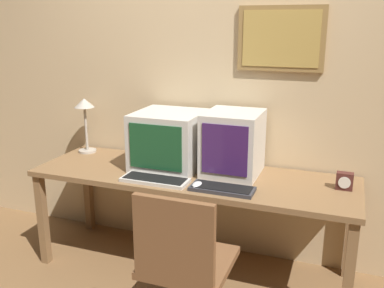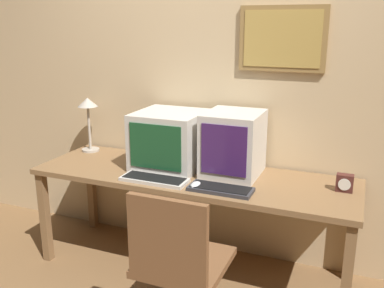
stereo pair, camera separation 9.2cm
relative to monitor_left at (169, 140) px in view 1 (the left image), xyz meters
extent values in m
cube|color=#D1B284|center=(0.20, 0.29, 0.40)|extent=(8.00, 0.05, 2.60)
cube|color=olive|center=(0.69, 0.25, 0.68)|extent=(0.56, 0.02, 0.41)
cube|color=#B79347|center=(0.69, 0.24, 0.68)|extent=(0.49, 0.01, 0.36)
cube|color=olive|center=(0.20, -0.09, -0.21)|extent=(2.14, 0.67, 0.04)
cube|color=olive|center=(-0.82, -0.37, -0.57)|extent=(0.06, 0.06, 0.67)
cube|color=olive|center=(1.22, -0.37, -0.57)|extent=(0.06, 0.06, 0.67)
cube|color=olive|center=(-0.82, 0.20, -0.57)|extent=(0.06, 0.06, 0.67)
cube|color=olive|center=(1.22, 0.20, -0.57)|extent=(0.06, 0.06, 0.67)
cube|color=beige|center=(0.00, 0.00, 0.00)|extent=(0.44, 0.44, 0.39)
cube|color=#194C28|center=(0.00, -0.22, 0.01)|extent=(0.36, 0.01, 0.30)
cube|color=beige|center=(0.45, 0.03, 0.01)|extent=(0.36, 0.39, 0.42)
cube|color=#3D1E56|center=(0.45, -0.17, 0.02)|extent=(0.29, 0.01, 0.32)
cube|color=beige|center=(0.03, -0.30, -0.18)|extent=(0.43, 0.16, 0.02)
cube|color=black|center=(0.03, -0.30, -0.17)|extent=(0.40, 0.13, 0.00)
cube|color=#333338|center=(0.47, -0.29, -0.18)|extent=(0.39, 0.16, 0.02)
cube|color=black|center=(0.47, -0.29, -0.17)|extent=(0.35, 0.13, 0.00)
ellipsoid|color=silver|center=(0.32, -0.31, -0.18)|extent=(0.06, 0.10, 0.04)
cube|color=#4C231E|center=(1.15, -0.02, -0.14)|extent=(0.10, 0.05, 0.11)
cylinder|color=white|center=(1.15, -0.05, -0.14)|extent=(0.07, 0.01, 0.07)
cylinder|color=#B2A899|center=(-0.74, 0.11, -0.19)|extent=(0.14, 0.14, 0.02)
cylinder|color=#B2A899|center=(-0.74, 0.11, 0.00)|extent=(0.02, 0.02, 0.35)
cone|color=#B2A899|center=(-0.74, 0.11, 0.19)|extent=(0.15, 0.15, 0.07)
cube|color=brown|center=(0.42, -0.74, -0.44)|extent=(0.44, 0.44, 0.04)
cube|color=brown|center=(0.42, -0.94, -0.21)|extent=(0.41, 0.04, 0.42)
camera|label=1|loc=(1.13, -2.60, 0.77)|focal=40.00mm
camera|label=2|loc=(1.22, -2.56, 0.77)|focal=40.00mm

